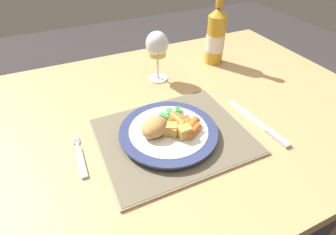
{
  "coord_description": "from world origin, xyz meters",
  "views": [
    {
      "loc": [
        -0.16,
        -0.53,
        1.18
      ],
      "look_at": [
        0.05,
        -0.07,
        0.78
      ],
      "focal_mm": 28.0,
      "sensor_mm": 36.0,
      "label": 1
    }
  ],
  "objects_px": {
    "dinner_plate": "(168,132)",
    "wine_glass": "(157,47)",
    "table_knife": "(262,126)",
    "bottle": "(216,36)",
    "fork": "(81,159)",
    "dining_table": "(141,143)"
  },
  "relations": [
    {
      "from": "dining_table",
      "to": "bottle",
      "type": "relative_size",
      "value": 5.38
    },
    {
      "from": "dining_table",
      "to": "wine_glass",
      "type": "height_order",
      "value": "wine_glass"
    },
    {
      "from": "dinner_plate",
      "to": "wine_glass",
      "type": "relative_size",
      "value": 1.49
    },
    {
      "from": "fork",
      "to": "wine_glass",
      "type": "relative_size",
      "value": 0.84
    },
    {
      "from": "dining_table",
      "to": "table_knife",
      "type": "distance_m",
      "value": 0.34
    },
    {
      "from": "dinner_plate",
      "to": "bottle",
      "type": "distance_m",
      "value": 0.45
    },
    {
      "from": "dining_table",
      "to": "dinner_plate",
      "type": "xyz_separation_m",
      "value": [
        0.04,
        -0.1,
        0.11
      ]
    },
    {
      "from": "dining_table",
      "to": "table_knife",
      "type": "xyz_separation_m",
      "value": [
        0.28,
        -0.16,
        0.09
      ]
    },
    {
      "from": "dining_table",
      "to": "fork",
      "type": "bearing_deg",
      "value": -153.38
    },
    {
      "from": "fork",
      "to": "table_knife",
      "type": "relative_size",
      "value": 0.63
    },
    {
      "from": "dinner_plate",
      "to": "table_knife",
      "type": "xyz_separation_m",
      "value": [
        0.24,
        -0.07,
        -0.01
      ]
    },
    {
      "from": "fork",
      "to": "wine_glass",
      "type": "distance_m",
      "value": 0.41
    },
    {
      "from": "wine_glass",
      "to": "dining_table",
      "type": "bearing_deg",
      "value": -126.95
    },
    {
      "from": "wine_glass",
      "to": "bottle",
      "type": "relative_size",
      "value": 0.62
    },
    {
      "from": "table_knife",
      "to": "bottle",
      "type": "distance_m",
      "value": 0.39
    },
    {
      "from": "table_knife",
      "to": "wine_glass",
      "type": "bearing_deg",
      "value": 113.65
    },
    {
      "from": "dinner_plate",
      "to": "bottle",
      "type": "relative_size",
      "value": 0.92
    },
    {
      "from": "bottle",
      "to": "dinner_plate",
      "type": "bearing_deg",
      "value": -136.62
    },
    {
      "from": "dinner_plate",
      "to": "wine_glass",
      "type": "xyz_separation_m",
      "value": [
        0.09,
        0.27,
        0.1
      ]
    },
    {
      "from": "table_knife",
      "to": "dining_table",
      "type": "bearing_deg",
      "value": 149.56
    },
    {
      "from": "dinner_plate",
      "to": "bottle",
      "type": "xyz_separation_m",
      "value": [
        0.32,
        0.3,
        0.08
      ]
    },
    {
      "from": "fork",
      "to": "bottle",
      "type": "height_order",
      "value": "bottle"
    }
  ]
}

